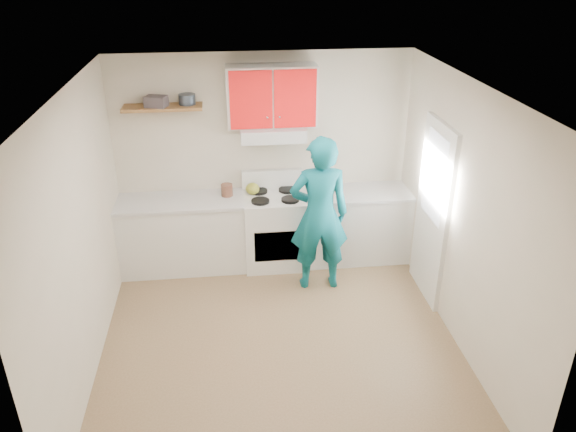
{
  "coord_description": "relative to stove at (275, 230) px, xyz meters",
  "views": [
    {
      "loc": [
        -0.45,
        -4.58,
        3.68
      ],
      "look_at": [
        0.15,
        0.55,
        1.15
      ],
      "focal_mm": 34.52,
      "sensor_mm": 36.0,
      "label": 1
    }
  ],
  "objects": [
    {
      "name": "kettle",
      "position": [
        -0.26,
        0.1,
        0.53
      ],
      "size": [
        0.23,
        0.23,
        0.15
      ],
      "primitive_type": "ellipsoid",
      "rotation": [
        0.0,
        0.0,
        0.42
      ],
      "color": "olive",
      "rests_on": "stove"
    },
    {
      "name": "front_wall",
      "position": [
        -0.1,
        -3.47,
        0.84
      ],
      "size": [
        3.6,
        0.04,
        2.6
      ],
      "primitive_type": "cube",
      "color": "beige",
      "rests_on": "floor"
    },
    {
      "name": "tin",
      "position": [
        -0.97,
        0.21,
        1.64
      ],
      "size": [
        0.24,
        0.24,
        0.12
      ],
      "primitive_type": "cylinder",
      "rotation": [
        0.0,
        0.0,
        0.33
      ],
      "color": "#333D4C",
      "rests_on": "shelf"
    },
    {
      "name": "cutting_board",
      "position": [
        0.61,
        0.05,
        0.45
      ],
      "size": [
        0.34,
        0.27,
        0.02
      ],
      "primitive_type": "cube",
      "rotation": [
        0.0,
        0.0,
        -0.11
      ],
      "color": "olive",
      "rests_on": "counter_right"
    },
    {
      "name": "door",
      "position": [
        1.68,
        -0.88,
        0.56
      ],
      "size": [
        0.05,
        0.85,
        2.05
      ],
      "primitive_type": "cube",
      "color": "white",
      "rests_on": "floor"
    },
    {
      "name": "upper_cabinets",
      "position": [
        0.0,
        0.16,
        1.66
      ],
      "size": [
        1.02,
        0.33,
        0.7
      ],
      "primitive_type": "cube",
      "color": "red",
      "rests_on": "back_wall"
    },
    {
      "name": "silicone_mat",
      "position": [
        1.29,
        0.07,
        0.44
      ],
      "size": [
        0.28,
        0.24,
        0.01
      ],
      "primitive_type": "cube",
      "rotation": [
        0.0,
        0.0,
        0.07
      ],
      "color": "red",
      "rests_on": "counter_right"
    },
    {
      "name": "counter_left",
      "position": [
        -1.14,
        0.02,
        -0.01
      ],
      "size": [
        1.52,
        0.6,
        0.9
      ],
      "primitive_type": "cube",
      "color": "silver",
      "rests_on": "floor"
    },
    {
      "name": "door_glass",
      "position": [
        1.65,
        -0.88,
        0.99
      ],
      "size": [
        0.01,
        0.55,
        0.95
      ],
      "primitive_type": "cube",
      "color": "white",
      "rests_on": "door"
    },
    {
      "name": "floor",
      "position": [
        -0.1,
        -1.57,
        -0.46
      ],
      "size": [
        3.8,
        3.8,
        0.0
      ],
      "primitive_type": "plane",
      "color": "brown",
      "rests_on": "ground"
    },
    {
      "name": "range_hood",
      "position": [
        0.0,
        0.1,
        1.24
      ],
      "size": [
        0.76,
        0.44,
        0.15
      ],
      "primitive_type": "cube",
      "color": "silver",
      "rests_on": "back_wall"
    },
    {
      "name": "crock",
      "position": [
        -0.57,
        0.09,
        0.53
      ],
      "size": [
        0.17,
        0.17,
        0.17
      ],
      "primitive_type": "cylinder",
      "rotation": [
        0.0,
        0.0,
        0.24
      ],
      "color": "#523023",
      "rests_on": "counter_left"
    },
    {
      "name": "person",
      "position": [
        0.46,
        -0.59,
        0.47
      ],
      "size": [
        0.69,
        0.46,
        1.86
      ],
      "primitive_type": "imported",
      "rotation": [
        0.0,
        0.0,
        3.12
      ],
      "color": "#0C5F6D",
      "rests_on": "floor"
    },
    {
      "name": "books",
      "position": [
        -1.31,
        0.14,
        1.64
      ],
      "size": [
        0.28,
        0.23,
        0.12
      ],
      "primitive_type": "cube",
      "rotation": [
        0.0,
        0.0,
        -0.31
      ],
      "color": "#453C41",
      "rests_on": "shelf"
    },
    {
      "name": "back_wall",
      "position": [
        -0.1,
        0.32,
        0.84
      ],
      "size": [
        3.6,
        0.04,
        2.6
      ],
      "primitive_type": "cube",
      "color": "beige",
      "rests_on": "floor"
    },
    {
      "name": "ceiling",
      "position": [
        -0.1,
        -1.57,
        2.14
      ],
      "size": [
        3.6,
        3.8,
        0.04
      ],
      "primitive_type": "cube",
      "color": "white",
      "rests_on": "floor"
    },
    {
      "name": "left_wall",
      "position": [
        -1.9,
        -1.57,
        0.84
      ],
      "size": [
        0.04,
        3.8,
        2.6
      ],
      "primitive_type": "cube",
      "color": "beige",
      "rests_on": "floor"
    },
    {
      "name": "stove",
      "position": [
        0.0,
        0.0,
        0.0
      ],
      "size": [
        0.76,
        0.65,
        0.92
      ],
      "primitive_type": "cube",
      "color": "white",
      "rests_on": "floor"
    },
    {
      "name": "shelf",
      "position": [
        -1.25,
        0.18,
        1.56
      ],
      "size": [
        0.9,
        0.3,
        0.04
      ],
      "primitive_type": "cube",
      "color": "brown",
      "rests_on": "back_wall"
    },
    {
      "name": "right_wall",
      "position": [
        1.7,
        -1.57,
        0.84
      ],
      "size": [
        0.04,
        3.8,
        2.6
      ],
      "primitive_type": "cube",
      "color": "beige",
      "rests_on": "floor"
    },
    {
      "name": "counter_right",
      "position": [
        1.04,
        0.02,
        -0.01
      ],
      "size": [
        1.32,
        0.6,
        0.9
      ],
      "primitive_type": "cube",
      "color": "silver",
      "rests_on": "floor"
    }
  ]
}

